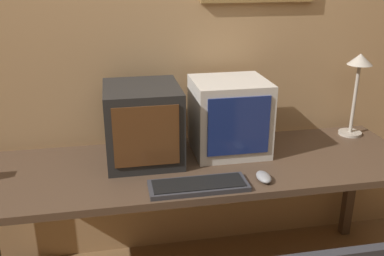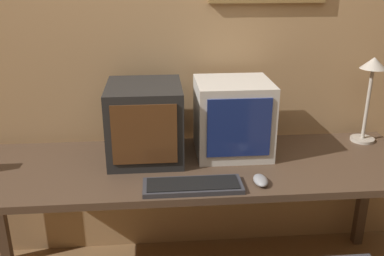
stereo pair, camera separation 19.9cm
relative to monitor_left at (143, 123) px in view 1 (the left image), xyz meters
name	(u,v)px [view 1 (the left image)]	position (x,y,z in m)	size (l,w,h in m)	color
wall_back	(178,40)	(0.23, 0.31, 0.36)	(8.00, 0.08, 2.60)	tan
desk	(192,176)	(0.23, -0.12, -0.26)	(2.30, 0.69, 0.75)	#4C3828
monitor_left	(143,123)	(0.00, 0.00, 0.00)	(0.37, 0.41, 0.39)	black
monitor_right	(229,116)	(0.46, 0.02, 0.00)	(0.38, 0.36, 0.39)	beige
keyboard_main	(198,185)	(0.21, -0.37, -0.18)	(0.45, 0.16, 0.03)	#333338
mouse_near_keyboard	(264,177)	(0.53, -0.35, -0.18)	(0.06, 0.11, 0.04)	gray
desk_lamp	(358,76)	(1.23, 0.11, 0.16)	(0.14, 0.14, 0.48)	#B2A899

